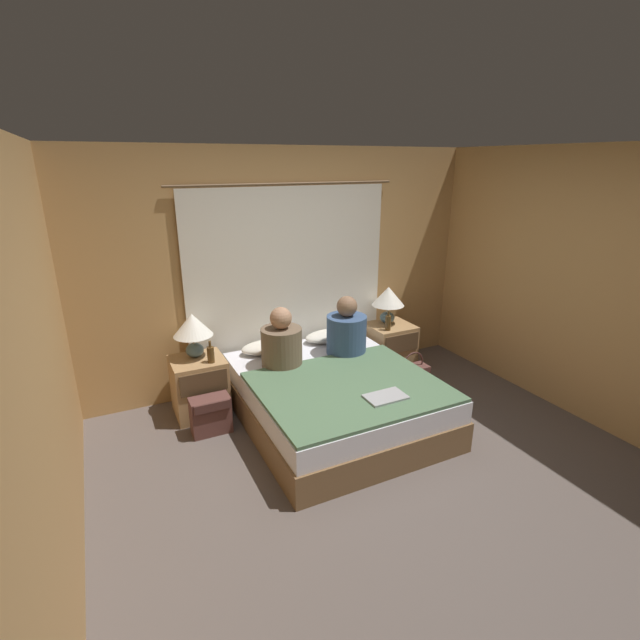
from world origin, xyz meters
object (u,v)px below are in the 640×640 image
nightstand_left (200,386)px  backpack_on_floor (211,413)px  beer_bottle_on_right_stand (388,322)px  laptop_on_bed (386,397)px  person_left_in_bed (282,343)px  pillow_left (268,347)px  beer_bottle_on_left_stand (211,354)px  lamp_right (388,299)px  lamp_left (193,328)px  bed (334,398)px  pillow_right (329,336)px  person_right_in_bed (346,331)px  handbag_on_floor (412,375)px  nightstand_right (389,348)px

nightstand_left → backpack_on_floor: nightstand_left is taller
beer_bottle_on_right_stand → laptop_on_bed: size_ratio=0.67×
backpack_on_floor → person_left_in_bed: bearing=8.3°
nightstand_left → pillow_left: (0.74, 0.09, 0.25)m
nightstand_left → beer_bottle_on_left_stand: (0.11, -0.13, 0.37)m
lamp_right → beer_bottle_on_right_stand: size_ratio=1.90×
person_left_in_bed → beer_bottle_on_left_stand: 0.67m
lamp_left → beer_bottle_on_right_stand: lamp_left is taller
bed → beer_bottle_on_left_stand: 1.22m
pillow_right → person_right_in_bed: 0.41m
bed → beer_bottle_on_left_stand: size_ratio=9.14×
person_left_in_bed → beer_bottle_on_right_stand: size_ratio=2.59×
beer_bottle_on_right_stand → pillow_right: bearing=160.6°
backpack_on_floor → lamp_left: bearing=90.6°
nightstand_left → person_left_in_bed: size_ratio=0.97×
nightstand_left → laptop_on_bed: size_ratio=1.68×
pillow_left → beer_bottle_on_left_stand: (-0.64, -0.22, 0.12)m
laptop_on_bed → handbag_on_floor: bearing=42.4°
lamp_right → beer_bottle_on_right_stand: (-0.13, -0.20, -0.20)m
pillow_right → person_left_in_bed: bearing=-152.1°
nightstand_right → beer_bottle_on_right_stand: beer_bottle_on_right_stand is taller
beer_bottle_on_left_stand → backpack_on_floor: 0.54m
pillow_right → person_right_in_bed: person_right_in_bed is taller
beer_bottle_on_left_stand → handbag_on_floor: beer_bottle_on_left_stand is taller
nightstand_right → lamp_right: size_ratio=1.32×
lamp_left → beer_bottle_on_left_stand: size_ratio=2.03×
person_left_in_bed → pillow_left: bearing=91.1°
lamp_right → laptop_on_bed: size_ratio=1.28×
bed → laptop_on_bed: laptop_on_bed is taller
bed → nightstand_left: size_ratio=3.42×
nightstand_right → handbag_on_floor: size_ratio=1.43×
pillow_right → beer_bottle_on_right_stand: beer_bottle_on_right_stand is taller
beer_bottle_on_left_stand → lamp_left: bearing=117.5°
laptop_on_bed → lamp_right: bearing=55.8°
pillow_left → backpack_on_floor: 0.94m
pillow_left → lamp_right: bearing=-0.6°
lamp_left → lamp_right: bearing=0.0°
pillow_right → person_right_in_bed: bearing=-89.9°
person_right_in_bed → beer_bottle_on_right_stand: 0.64m
bed → nightstand_left: 1.30m
bed → laptop_on_bed: (0.15, -0.62, 0.28)m
lamp_right → person_left_in_bed: person_left_in_bed is taller
nightstand_right → beer_bottle_on_right_stand: (-0.13, -0.13, 0.37)m
bed → pillow_right: (0.36, 0.79, 0.30)m
beer_bottle_on_left_stand → backpack_on_floor: size_ratio=0.61×
bed → lamp_left: size_ratio=4.52×
pillow_right → person_right_in_bed: size_ratio=0.93×
beer_bottle_on_left_stand → laptop_on_bed: beer_bottle_on_left_stand is taller
bed → nightstand_right: 1.30m
lamp_right → beer_bottle_on_right_stand: lamp_right is taller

